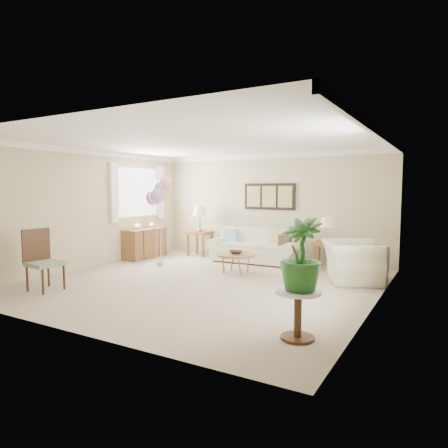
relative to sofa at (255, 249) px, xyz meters
name	(u,v)px	position (x,y,z in m)	size (l,w,h in m)	color
ground_plane	(205,282)	(0.10, -2.36, -0.32)	(6.00, 6.00, 0.00)	tan
room_shell	(202,195)	(-0.01, -2.27, 1.31)	(6.04, 6.04, 2.60)	#BEB390
wall_art_triptych	(269,197)	(0.10, 0.60, 1.23)	(1.35, 0.06, 0.65)	black
sofa	(255,249)	(0.00, 0.00, 0.00)	(2.20, 0.89, 0.80)	beige
end_table_left	(200,235)	(-1.65, 0.13, 0.22)	(0.59, 0.53, 0.64)	brown
end_table_right	(326,246)	(1.65, 0.19, 0.16)	(0.52, 0.47, 0.57)	brown
lamp_left	(200,212)	(-1.65, 0.13, 0.83)	(0.38, 0.38, 0.66)	gray
lamp_right	(327,223)	(1.65, 0.19, 0.67)	(0.31, 0.31, 0.55)	gray
coffee_table	(236,255)	(0.21, -1.34, 0.06)	(0.80, 0.80, 0.40)	olive
decor_bowl	(236,252)	(0.20, -1.33, 0.12)	(0.27, 0.27, 0.07)	#31251F
armchair	(352,262)	(2.45, -0.92, 0.06)	(1.16, 1.01, 0.75)	beige
side_table	(298,302)	(2.55, -4.21, 0.12)	(0.53, 0.53, 0.58)	silver
potted_plant	(301,254)	(2.58, -4.23, 0.68)	(0.47, 0.47, 0.84)	#20551F
accent_chair	(42,258)	(-2.03, -4.22, 0.23)	(0.56, 0.56, 1.06)	gray
credenza	(145,243)	(-2.66, -0.86, 0.05)	(0.46, 1.20, 0.74)	brown
vase_white	(138,226)	(-2.64, -1.13, 0.52)	(0.18, 0.18, 0.19)	white
vase_sage	(152,224)	(-2.64, -0.60, 0.51)	(0.17, 0.17, 0.18)	#BABAB9
balloon_cluster	(159,192)	(-1.67, -1.47, 1.36)	(0.61, 0.61, 2.02)	gray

